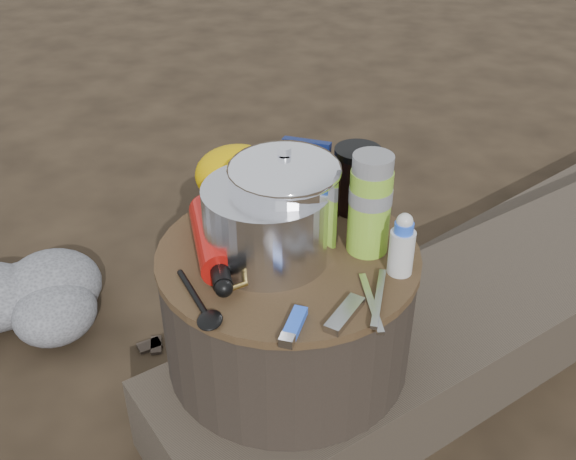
# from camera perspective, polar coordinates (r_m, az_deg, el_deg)

# --- Properties ---
(ground) EXTENTS (60.00, 60.00, 0.00)m
(ground) POSITION_cam_1_polar(r_m,az_deg,el_deg) (1.49, 0.00, -15.61)
(ground) COLOR black
(ground) RESTS_ON ground
(stump) EXTENTS (0.47, 0.47, 0.43)m
(stump) POSITION_cam_1_polar(r_m,az_deg,el_deg) (1.34, 0.00, -9.49)
(stump) COLOR black
(stump) RESTS_ON ground
(log_main) EXTENTS (1.83, 1.73, 0.18)m
(log_main) POSITION_cam_1_polar(r_m,az_deg,el_deg) (1.84, 21.58, -3.59)
(log_main) COLOR #393026
(log_main) RESTS_ON ground
(log_small) EXTENTS (1.01, 1.07, 0.10)m
(log_small) POSITION_cam_1_polar(r_m,az_deg,el_deg) (2.12, 21.14, 0.37)
(log_small) COLOR #393026
(log_small) RESTS_ON ground
(foil_windscreen) EXTENTS (0.22, 0.22, 0.13)m
(foil_windscreen) POSITION_cam_1_polar(r_m,az_deg,el_deg) (1.16, -1.80, 0.67)
(foil_windscreen) COLOR silver
(foil_windscreen) RESTS_ON stump
(camping_pot) EXTENTS (0.19, 0.19, 0.19)m
(camping_pot) POSITION_cam_1_polar(r_m,az_deg,el_deg) (1.16, -0.30, 2.36)
(camping_pot) COLOR white
(camping_pot) RESTS_ON stump
(fuel_bottle) EXTENTS (0.15, 0.26, 0.06)m
(fuel_bottle) POSITION_cam_1_polar(r_m,az_deg,el_deg) (1.18, -6.47, -0.77)
(fuel_bottle) COLOR red
(fuel_bottle) RESTS_ON stump
(thermos) EXTENTS (0.07, 0.07, 0.18)m
(thermos) POSITION_cam_1_polar(r_m,az_deg,el_deg) (1.17, 6.98, 2.15)
(thermos) COLOR #83BB2E
(thermos) RESTS_ON stump
(travel_mug) EXTENTS (0.09, 0.09, 0.13)m
(travel_mug) POSITION_cam_1_polar(r_m,az_deg,el_deg) (1.30, 5.84, 4.27)
(travel_mug) COLOR black
(travel_mug) RESTS_ON stump
(stuff_sack) EXTENTS (0.18, 0.14, 0.12)m
(stuff_sack) POSITION_cam_1_polar(r_m,az_deg,el_deg) (1.32, -4.15, 4.61)
(stuff_sack) COLOR #D3A300
(stuff_sack) RESTS_ON stump
(food_pouch) EXTENTS (0.10, 0.04, 0.12)m
(food_pouch) POSITION_cam_1_polar(r_m,az_deg,el_deg) (1.34, 1.46, 5.15)
(food_pouch) COLOR #0B174B
(food_pouch) RESTS_ON stump
(lighter) EXTENTS (0.03, 0.09, 0.02)m
(lighter) POSITION_cam_1_polar(r_m,az_deg,el_deg) (1.04, 0.61, -7.86)
(lighter) COLOR blue
(lighter) RESTS_ON stump
(multitool) EXTENTS (0.06, 0.10, 0.01)m
(multitool) POSITION_cam_1_polar(r_m,az_deg,el_deg) (1.06, 4.84, -7.16)
(multitool) COLOR #A5A5A9
(multitool) RESTS_ON stump
(pot_grabber) EXTENTS (0.05, 0.15, 0.01)m
(pot_grabber) POSITION_cam_1_polar(r_m,az_deg,el_deg) (1.09, 7.08, -6.02)
(pot_grabber) COLOR #A5A5A9
(pot_grabber) RESTS_ON stump
(spork) EXTENTS (0.12, 0.15, 0.01)m
(spork) POSITION_cam_1_polar(r_m,az_deg,el_deg) (1.10, -8.02, -5.40)
(spork) COLOR black
(spork) RESTS_ON stump
(squeeze_bottle) EXTENTS (0.04, 0.04, 0.10)m
(squeeze_bottle) POSITION_cam_1_polar(r_m,az_deg,el_deg) (1.14, 9.65, -1.44)
(squeeze_bottle) COLOR silver
(squeeze_bottle) RESTS_ON stump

